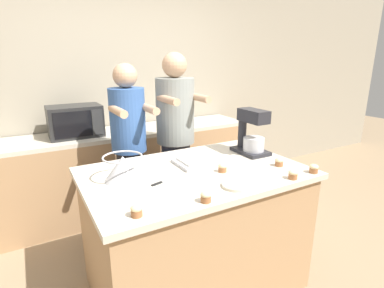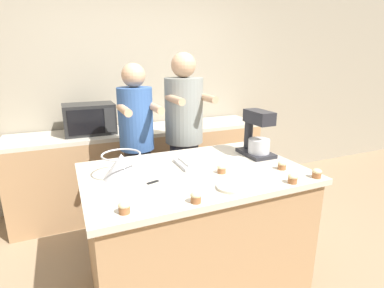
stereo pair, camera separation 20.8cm
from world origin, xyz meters
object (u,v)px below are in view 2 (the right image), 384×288
(stand_mixer, at_px, (257,136))
(baking_tray, at_px, (201,161))
(person_right, at_px, (184,141))
(mixing_bowl, at_px, (122,165))
(cupcake_2, at_px, (317,173))
(cupcake_3, at_px, (222,169))
(person_left, at_px, (138,151))
(cupcake_4, at_px, (282,165))
(microwave_oven, at_px, (89,119))
(cupcake_0, at_px, (124,207))
(cupcake_1, at_px, (293,178))
(cupcake_5, at_px, (196,197))
(small_plate, at_px, (231,187))
(knife, at_px, (160,180))

(stand_mixer, distance_m, baking_tray, 0.51)
(person_right, bearing_deg, mixing_bowl, -135.64)
(cupcake_2, bearing_deg, cupcake_3, 148.78)
(person_left, relative_size, cupcake_4, 26.64)
(microwave_oven, relative_size, cupcake_0, 8.20)
(person_left, relative_size, cupcake_1, 26.64)
(person_left, xyz_separation_m, stand_mixer, (0.81, -0.67, 0.22))
(baking_tray, relative_size, cupcake_5, 5.75)
(small_plate, xyz_separation_m, cupcake_5, (-0.27, -0.08, 0.02))
(cupcake_3, bearing_deg, mixing_bowl, 162.91)
(stand_mixer, relative_size, cupcake_3, 5.86)
(small_plate, bearing_deg, person_left, 104.44)
(cupcake_0, bearing_deg, person_left, 73.49)
(stand_mixer, xyz_separation_m, cupcake_5, (-0.79, -0.56, -0.13))
(small_plate, relative_size, cupcake_0, 2.88)
(stand_mixer, height_order, microwave_oven, stand_mixer)
(person_right, relative_size, baking_tray, 4.88)
(knife, distance_m, cupcake_3, 0.43)
(person_left, relative_size, person_right, 0.95)
(cupcake_2, height_order, cupcake_5, same)
(cupcake_5, bearing_deg, cupcake_4, 15.83)
(cupcake_3, distance_m, cupcake_4, 0.44)
(stand_mixer, xyz_separation_m, cupcake_4, (-0.02, -0.34, -0.13))
(stand_mixer, bearing_deg, cupcake_0, -156.00)
(person_right, height_order, cupcake_0, person_right)
(baking_tray, height_order, cupcake_3, cupcake_3)
(cupcake_2, relative_size, cupcake_4, 1.00)
(microwave_oven, xyz_separation_m, cupcake_1, (1.03, -1.89, -0.11))
(small_plate, bearing_deg, cupcake_5, -163.65)
(microwave_oven, relative_size, cupcake_4, 8.20)
(person_right, distance_m, cupcake_2, 1.31)
(small_plate, height_order, cupcake_2, cupcake_2)
(cupcake_1, bearing_deg, cupcake_3, 134.80)
(baking_tray, bearing_deg, cupcake_4, -35.69)
(cupcake_0, bearing_deg, mixing_bowl, 80.14)
(small_plate, xyz_separation_m, cupcake_3, (0.07, 0.24, 0.02))
(microwave_oven, xyz_separation_m, cupcake_2, (1.23, -1.88, -0.11))
(knife, bearing_deg, cupcake_1, -26.27)
(cupcake_0, relative_size, cupcake_3, 1.00)
(person_left, distance_m, cupcake_3, 0.98)
(knife, height_order, cupcake_5, cupcake_5)
(cupcake_4, bearing_deg, mixing_bowl, 164.06)
(cupcake_1, height_order, cupcake_3, same)
(knife, height_order, cupcake_2, cupcake_2)
(person_left, height_order, cupcake_0, person_left)
(cupcake_0, bearing_deg, small_plate, 3.49)
(cupcake_0, height_order, cupcake_4, same)
(small_plate, bearing_deg, baking_tray, 87.11)
(baking_tray, relative_size, cupcake_1, 5.75)
(baking_tray, bearing_deg, cupcake_5, -117.96)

